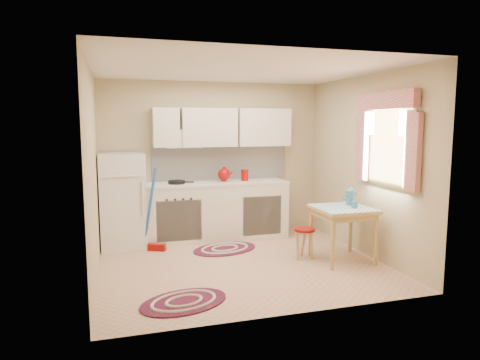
% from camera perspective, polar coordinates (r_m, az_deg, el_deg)
% --- Properties ---
extents(room_shell, '(3.64, 3.60, 2.52)m').
position_cam_1_polar(room_shell, '(5.72, 0.95, 5.19)').
color(room_shell, tan).
rests_on(room_shell, ground).
extents(fridge, '(0.65, 0.60, 1.40)m').
position_cam_1_polar(fridge, '(6.56, -15.33, -2.66)').
color(fridge, silver).
rests_on(fridge, ground).
extents(broom, '(0.30, 0.23, 1.20)m').
position_cam_1_polar(broom, '(6.26, -11.15, -3.95)').
color(broom, '#1C51B2').
rests_on(broom, ground).
extents(base_cabinets, '(2.25, 0.60, 0.88)m').
position_cam_1_polar(base_cabinets, '(6.83, -3.21, -4.24)').
color(base_cabinets, silver).
rests_on(base_cabinets, ground).
extents(countertop, '(2.27, 0.62, 0.04)m').
position_cam_1_polar(countertop, '(6.76, -3.24, -0.41)').
color(countertop, silver).
rests_on(countertop, base_cabinets).
extents(frying_pan, '(0.33, 0.33, 0.05)m').
position_cam_1_polar(frying_pan, '(6.59, -8.47, -0.29)').
color(frying_pan, black).
rests_on(frying_pan, countertop).
extents(red_kettle, '(0.28, 0.27, 0.22)m').
position_cam_1_polar(red_kettle, '(6.77, -2.13, 0.74)').
color(red_kettle, '#8C0705').
rests_on(red_kettle, countertop).
extents(red_canister, '(0.14, 0.14, 0.16)m').
position_cam_1_polar(red_canister, '(6.87, 0.64, 0.57)').
color(red_canister, '#8C0705').
rests_on(red_canister, countertop).
extents(table, '(0.72, 0.72, 0.72)m').
position_cam_1_polar(table, '(5.92, 13.47, -7.05)').
color(table, tan).
rests_on(table, ground).
extents(stool, '(0.36, 0.36, 0.42)m').
position_cam_1_polar(stool, '(5.95, 8.55, -8.36)').
color(stool, '#8C0705').
rests_on(stool, ground).
extents(coffee_pot, '(0.15, 0.14, 0.27)m').
position_cam_1_polar(coffee_pot, '(6.01, 14.50, -2.03)').
color(coffee_pot, '#2C6786').
rests_on(coffee_pot, table).
extents(mug, '(0.09, 0.09, 0.10)m').
position_cam_1_polar(mug, '(5.80, 15.04, -3.24)').
color(mug, '#2C6786').
rests_on(mug, table).
extents(rug_center, '(1.12, 0.89, 0.02)m').
position_cam_1_polar(rug_center, '(6.35, -2.03, -9.16)').
color(rug_center, maroon).
rests_on(rug_center, ground).
extents(rug_left, '(1.08, 0.88, 0.02)m').
position_cam_1_polar(rug_left, '(4.60, -7.48, -15.81)').
color(rug_left, maroon).
rests_on(rug_left, ground).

